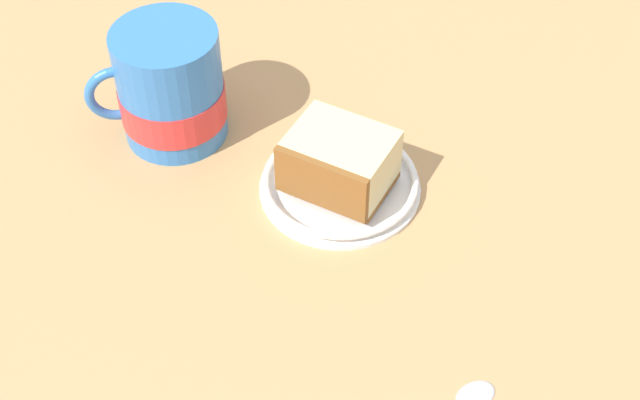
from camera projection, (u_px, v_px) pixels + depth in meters
ground_plane at (350, 247)px, 71.81cm from camera, size 112.97×112.97×2.27cm
small_plate at (340, 184)px, 74.14cm from camera, size 13.39×13.39×1.42cm
cake_slice at (339, 163)px, 72.05cm from camera, size 9.94×10.38×5.07cm
tea_mug at (170, 88)px, 76.03cm from camera, size 11.61×9.12×10.45cm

